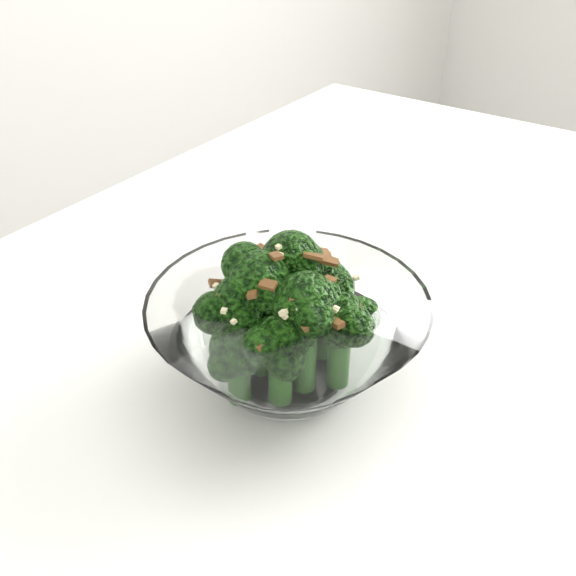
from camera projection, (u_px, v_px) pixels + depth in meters
table at (356, 354)px, 0.67m from camera, size 1.42×1.21×0.75m
broccoli_dish at (287, 331)px, 0.51m from camera, size 0.22×0.22×0.13m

